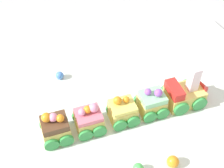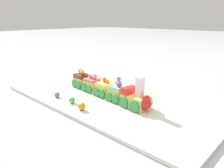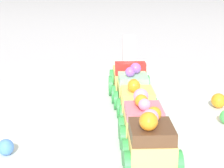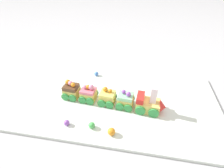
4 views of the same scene
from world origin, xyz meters
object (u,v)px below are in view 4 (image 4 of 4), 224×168
object	(u,v)px
cake_train_locomotive	(150,104)
cake_car_mint	(126,100)
gumball_blue	(96,74)
cake_car_lemon	(107,98)
gumball_orange	(111,132)
cake_car_chocolate	(71,91)
gumball_green	(92,125)
cake_car_strawberry	(89,94)
gumball_purple	(67,123)

from	to	relation	value
cake_train_locomotive	cake_car_mint	xyz separation A→B (m)	(-0.09, 0.01, -0.00)
cake_car_mint	gumball_blue	bearing A→B (deg)	135.37
cake_car_lemon	gumball_orange	bearing A→B (deg)	-69.28
cake_car_lemon	gumball_orange	world-z (taller)	cake_car_lemon
cake_car_chocolate	gumball_green	world-z (taller)	cake_car_chocolate
cake_car_strawberry	gumball_purple	distance (m)	0.15
cake_car_lemon	cake_car_chocolate	xyz separation A→B (m)	(-0.15, 0.01, 0.00)
cake_car_strawberry	gumball_blue	distance (m)	0.18
cake_train_locomotive	cake_car_chocolate	size ratio (longest dim) A/B	1.47
cake_car_chocolate	cake_train_locomotive	bearing A→B (deg)	-0.04
cake_train_locomotive	gumball_orange	size ratio (longest dim) A/B	4.43
cake_train_locomotive	cake_car_chocolate	world-z (taller)	cake_train_locomotive
cake_car_mint	gumball_green	distance (m)	0.17
cake_car_lemon	gumball_blue	distance (m)	0.21
gumball_green	gumball_purple	bearing A→B (deg)	-178.02
gumball_green	gumball_purple	distance (m)	0.09
cake_train_locomotive	cake_car_mint	world-z (taller)	cake_train_locomotive
cake_car_strawberry	gumball_orange	xyz separation A→B (m)	(0.12, -0.16, -0.01)
cake_train_locomotive	cake_car_strawberry	xyz separation A→B (m)	(-0.25, 0.02, -0.00)
cake_car_strawberry	cake_car_lemon	bearing A→B (deg)	0.08
cake_car_lemon	gumball_blue	world-z (taller)	cake_car_lemon
cake_train_locomotive	cake_car_strawberry	distance (m)	0.25
gumball_orange	cake_car_strawberry	bearing A→B (deg)	127.89
cake_car_strawberry	gumball_blue	size ratio (longest dim) A/B	3.48
cake_train_locomotive	cake_car_mint	bearing A→B (deg)	-179.98
cake_car_mint	gumball_blue	size ratio (longest dim) A/B	3.53
cake_car_strawberry	gumball_purple	size ratio (longest dim) A/B	3.58
cake_train_locomotive	cake_car_chocolate	bearing A→B (deg)	179.96
cake_car_mint	gumball_blue	world-z (taller)	cake_car_mint
cake_car_chocolate	gumball_blue	world-z (taller)	cake_car_chocolate
cake_car_lemon	gumball_green	size ratio (longest dim) A/B	3.13
cake_car_lemon	gumball_purple	size ratio (longest dim) A/B	3.45
cake_car_chocolate	gumball_blue	bearing A→B (deg)	75.59
gumball_purple	gumball_orange	bearing A→B (deg)	-4.41
cake_car_strawberry	cake_car_chocolate	world-z (taller)	cake_car_chocolate
cake_car_lemon	cake_car_strawberry	xyz separation A→B (m)	(-0.08, 0.01, 0.00)
cake_train_locomotive	gumball_purple	bearing A→B (deg)	-151.48
cake_car_lemon	cake_car_chocolate	bearing A→B (deg)	-179.95
gumball_purple	gumball_blue	bearing A→B (deg)	85.97
cake_car_strawberry	cake_car_chocolate	size ratio (longest dim) A/B	0.94
gumball_green	cake_car_chocolate	bearing A→B (deg)	130.41
gumball_blue	cake_car_strawberry	bearing A→B (deg)	-85.38
cake_train_locomotive	gumball_orange	bearing A→B (deg)	-127.05
gumball_orange	cake_car_lemon	bearing A→B (deg)	106.10
cake_car_mint	gumball_orange	distance (m)	0.15
gumball_orange	gumball_purple	xyz separation A→B (m)	(-0.16, 0.01, -0.00)
cake_car_lemon	gumball_green	distance (m)	0.14
gumball_blue	gumball_purple	distance (m)	0.33
gumball_blue	gumball_purple	size ratio (longest dim) A/B	1.03
cake_train_locomotive	cake_car_strawberry	world-z (taller)	cake_train_locomotive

